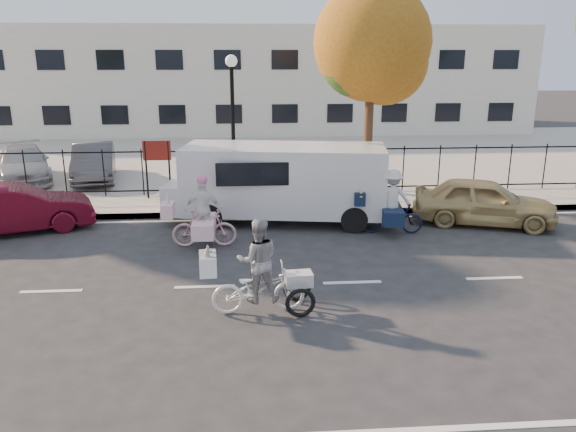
{
  "coord_description": "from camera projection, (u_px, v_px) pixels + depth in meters",
  "views": [
    {
      "loc": [
        0.9,
        -10.51,
        4.5
      ],
      "look_at": [
        1.77,
        1.2,
        1.1
      ],
      "focal_mm": 35.0,
      "sensor_mm": 36.0,
      "label": 1
    }
  ],
  "objects": [
    {
      "name": "ground",
      "position": [
        205.0,
        287.0,
        11.26
      ],
      "size": [
        120.0,
        120.0,
        0.0
      ],
      "primitive_type": "plane",
      "color": "#333334"
    },
    {
      "name": "road_markings",
      "position": [
        205.0,
        287.0,
        11.25
      ],
      "size": [
        60.0,
        9.52,
        0.01
      ],
      "primitive_type": null,
      "color": "silver",
      "rests_on": "ground"
    },
    {
      "name": "curb",
      "position": [
        217.0,
        214.0,
        16.07
      ],
      "size": [
        60.0,
        0.1,
        0.15
      ],
      "primitive_type": "cube",
      "color": "#A8A399",
      "rests_on": "ground"
    },
    {
      "name": "sidewalk",
      "position": [
        218.0,
        205.0,
        17.08
      ],
      "size": [
        60.0,
        2.2,
        0.15
      ],
      "primitive_type": "cube",
      "color": "#A8A399",
      "rests_on": "ground"
    },
    {
      "name": "parking_lot",
      "position": [
        227.0,
        155.0,
        25.6
      ],
      "size": [
        60.0,
        15.6,
        0.15
      ],
      "primitive_type": "cube",
      "color": "#A8A399",
      "rests_on": "ground"
    },
    {
      "name": "iron_fence",
      "position": [
        219.0,
        171.0,
        17.9
      ],
      "size": [
        58.0,
        0.06,
        1.5
      ],
      "primitive_type": null,
      "color": "black",
      "rests_on": "sidewalk"
    },
    {
      "name": "building",
      "position": [
        230.0,
        79.0,
        34.37
      ],
      "size": [
        34.0,
        10.0,
        6.0
      ],
      "primitive_type": "cube",
      "color": "silver",
      "rests_on": "ground"
    },
    {
      "name": "lamppost",
      "position": [
        232.0,
        102.0,
        16.94
      ],
      "size": [
        0.36,
        0.36,
        4.33
      ],
      "color": "black",
      "rests_on": "sidewalk"
    },
    {
      "name": "street_sign",
      "position": [
        157.0,
        158.0,
        17.24
      ],
      "size": [
        0.85,
        0.06,
        1.8
      ],
      "color": "black",
      "rests_on": "sidewalk"
    },
    {
      "name": "zebra_trike",
      "position": [
        259.0,
        277.0,
        10.0
      ],
      "size": [
        2.05,
        0.82,
        1.76
      ],
      "rotation": [
        0.0,
        0.0,
        1.65
      ],
      "color": "white",
      "rests_on": "ground"
    },
    {
      "name": "unicorn_bike",
      "position": [
        202.0,
        220.0,
        13.44
      ],
      "size": [
        1.76,
        1.22,
        1.79
      ],
      "rotation": [
        0.0,
        0.0,
        1.56
      ],
      "color": "#D3A0A5",
      "rests_on": "ground"
    },
    {
      "name": "bull_bike",
      "position": [
        391.0,
        208.0,
        14.46
      ],
      "size": [
        1.84,
        1.27,
        1.68
      ],
      "rotation": [
        0.0,
        0.0,
        1.45
      ],
      "color": "black",
      "rests_on": "ground"
    },
    {
      "name": "white_van",
      "position": [
        280.0,
        180.0,
        15.37
      ],
      "size": [
        6.19,
        2.81,
        2.11
      ],
      "rotation": [
        0.0,
        0.0,
        -0.15
      ],
      "color": "white",
      "rests_on": "ground"
    },
    {
      "name": "red_sedan",
      "position": [
        15.0,
        209.0,
        14.56
      ],
      "size": [
        4.05,
        2.59,
        1.26
      ],
      "primitive_type": "imported",
      "rotation": [
        0.0,
        0.0,
        1.93
      ],
      "color": "#560919",
      "rests_on": "ground"
    },
    {
      "name": "gold_sedan",
      "position": [
        484.0,
        201.0,
        15.24
      ],
      "size": [
        4.05,
        2.62,
        1.28
      ],
      "primitive_type": "imported",
      "rotation": [
        0.0,
        0.0,
        1.25
      ],
      "color": "tan",
      "rests_on": "ground"
    },
    {
      "name": "lot_car_a",
      "position": [
        23.0,
        164.0,
        19.84
      ],
      "size": [
        3.15,
        4.53,
        1.22
      ],
      "primitive_type": "imported",
      "rotation": [
        0.0,
        0.0,
        0.38
      ],
      "color": "#9DA1A4",
      "rests_on": "parking_lot"
    },
    {
      "name": "lot_car_c",
      "position": [
        94.0,
        162.0,
        19.97
      ],
      "size": [
        2.12,
        4.12,
        1.29
      ],
      "primitive_type": "imported",
      "rotation": [
        0.0,
        0.0,
        0.2
      ],
      "color": "#44454B",
      "rests_on": "parking_lot"
    },
    {
      "name": "lot_car_d",
      "position": [
        312.0,
        160.0,
        20.56
      ],
      "size": [
        2.61,
        3.94,
        1.25
      ],
      "primitive_type": "imported",
      "rotation": [
        0.0,
        0.0,
        -0.34
      ],
      "color": "#B8BBC1",
      "rests_on": "parking_lot"
    },
    {
      "name": "tree_mid",
      "position": [
        376.0,
        48.0,
        17.36
      ],
      "size": [
        3.65,
        3.64,
        6.66
      ],
      "color": "#442D1D",
      "rests_on": "ground"
    }
  ]
}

